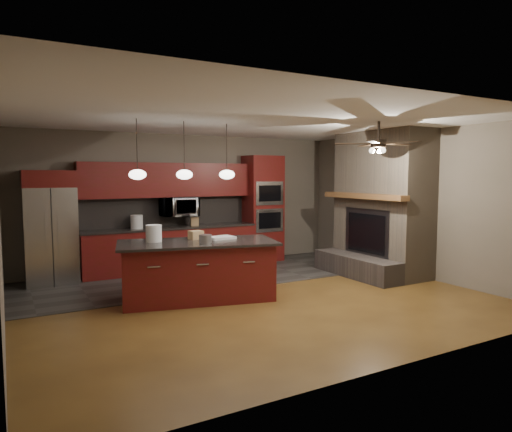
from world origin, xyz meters
TOP-DOWN VIEW (x-y plane):
  - ground at (0.00, 0.00)m, footprint 7.00×7.00m
  - ceiling at (0.00, 0.00)m, footprint 7.00×6.00m
  - back_wall at (0.00, 3.00)m, footprint 7.00×0.02m
  - right_wall at (3.50, 0.00)m, footprint 0.02×6.00m
  - slate_tile_patch at (0.00, 1.80)m, footprint 7.00×2.40m
  - fireplace_column at (3.04, 0.40)m, footprint 1.30×2.10m
  - back_cabinetry at (-0.48, 2.74)m, footprint 3.59×0.64m
  - oven_tower at (1.70, 2.69)m, footprint 0.80×0.63m
  - microwave at (-0.27, 2.75)m, footprint 0.73×0.41m
  - refrigerator at (-2.73, 2.62)m, footprint 0.87×0.75m
  - kitchen_island at (-0.82, 0.37)m, footprint 2.62×1.65m
  - white_bucket at (-1.43, 0.66)m, footprint 0.29×0.29m
  - paint_can at (-0.78, 0.15)m, footprint 0.27×0.27m
  - paint_tray at (-0.38, 0.43)m, footprint 0.44×0.33m
  - cardboard_box at (-0.75, 0.62)m, footprint 0.24×0.19m
  - counter_bucket at (-1.17, 2.70)m, footprint 0.31×0.31m
  - counter_box at (0.03, 2.65)m, footprint 0.18×0.16m
  - pendant_left at (-1.65, 0.70)m, footprint 0.26×0.26m
  - pendant_center at (-0.90, 0.70)m, footprint 0.26×0.26m
  - pendant_right at (-0.15, 0.70)m, footprint 0.26×0.26m
  - ceiling_fan at (1.80, -0.80)m, footprint 1.27×1.33m

SIDE VIEW (x-z plane):
  - ground at x=0.00m, z-range 0.00..0.00m
  - slate_tile_patch at x=0.00m, z-range 0.00..0.01m
  - kitchen_island at x=-0.82m, z-range 0.00..0.92m
  - back_cabinetry at x=-0.48m, z-range -0.21..1.99m
  - paint_tray at x=-0.38m, z-range 0.92..0.96m
  - paint_can at x=-0.78m, z-range 0.92..1.05m
  - counter_box at x=0.03m, z-range 0.90..1.08m
  - cardboard_box at x=-0.75m, z-range 0.92..1.06m
  - refrigerator at x=-2.73m, z-range 0.00..2.03m
  - counter_bucket at x=-1.17m, z-range 0.90..1.17m
  - white_bucket at x=-1.43m, z-range 0.92..1.18m
  - oven_tower at x=1.70m, z-range 0.00..2.38m
  - fireplace_column at x=3.04m, z-range -0.10..2.70m
  - microwave at x=-0.27m, z-range 1.05..1.55m
  - back_wall at x=0.00m, z-range 0.00..2.80m
  - right_wall at x=3.50m, z-range 0.00..2.80m
  - pendant_left at x=-1.65m, z-range 1.51..2.42m
  - pendant_center at x=-0.90m, z-range 1.51..2.42m
  - pendant_right at x=-0.15m, z-range 1.51..2.42m
  - ceiling_fan at x=1.80m, z-range 2.25..2.66m
  - ceiling at x=0.00m, z-range 2.79..2.81m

